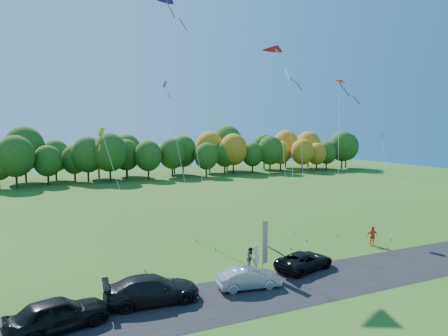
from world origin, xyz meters
name	(u,v)px	position (x,y,z in m)	size (l,w,h in m)	color
ground	(257,268)	(0.00, 0.00, 0.00)	(160.00, 160.00, 0.00)	#295115
asphalt_strip	(286,287)	(0.00, -4.00, 0.01)	(90.00, 6.00, 0.01)	black
tree_line	(124,180)	(0.00, 55.00, 0.00)	(116.00, 12.00, 10.00)	#1E4711
black_suv	(304,261)	(3.10, -1.69, 0.67)	(2.21, 4.80, 1.33)	black
silver_sedan	(249,278)	(-2.29, -3.06, 0.69)	(1.46, 4.18, 1.38)	silver
dark_truck_a	(152,289)	(-8.62, -2.61, 0.83)	(2.32, 5.72, 1.66)	black
dark_truck_b	(58,314)	(-13.89, -3.80, 0.87)	(2.06, 5.12, 1.75)	black
person_tailgate_a	(256,257)	(-0.13, -0.13, 0.94)	(0.68, 0.45, 1.88)	silver
person_tailgate_b	(251,258)	(-0.50, 0.02, 0.82)	(0.80, 0.62, 1.64)	gray
person_east	(372,236)	(12.15, 0.79, 0.88)	(1.03, 0.43, 1.76)	#F54817
feather_flag	(265,242)	(-0.27, -1.60, 2.48)	(0.51, 0.24, 4.06)	#999999
kite_delta_blue	(187,102)	(-1.77, 10.47, 12.86)	(2.99, 11.00, 25.27)	#4C3F33
kite_parafoil_orange	(298,81)	(10.57, 10.48, 15.38)	(7.76, 13.00, 31.18)	#4C3F33
kite_delta_red	(283,136)	(6.39, 6.72, 9.73)	(4.16, 8.78, 19.97)	#4C3F33
kite_parafoil_rainbow	(339,151)	(13.95, 7.71, 8.04)	(6.45, 6.87, 16.30)	#4C3F33
kite_diamond_yellow	(122,196)	(-8.85, 5.69, 5.20)	(2.64, 6.80, 10.85)	#4C3F33
kite_diamond_white	(292,148)	(10.16, 10.73, 8.32)	(4.59, 7.76, 17.27)	#4C3F33
kite_diamond_pink	(180,158)	(-2.26, 11.41, 7.61)	(1.79, 6.30, 15.49)	#4C3F33
kite_diamond_blue_low	(387,185)	(16.04, 3.07, 4.92)	(2.56, 4.07, 10.18)	#4C3F33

